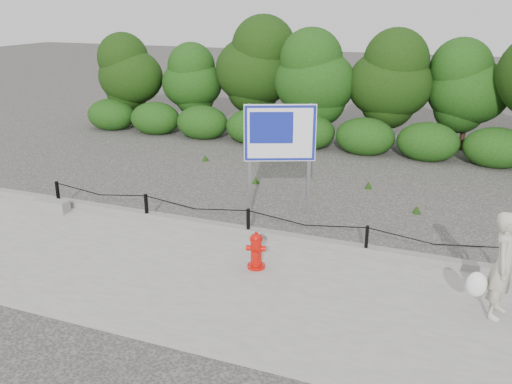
{
  "coord_description": "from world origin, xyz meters",
  "views": [
    {
      "loc": [
        4.0,
        -9.78,
        4.79
      ],
      "look_at": [
        0.1,
        0.2,
        1.0
      ],
      "focal_mm": 38.0,
      "sensor_mm": 36.0,
      "label": 1
    }
  ],
  "objects_px": {
    "fire_hydrant": "(256,251)",
    "advertising_sign": "(280,138)",
    "pedestrian": "(502,267)",
    "concrete_block": "(51,206)"
  },
  "relations": [
    {
      "from": "concrete_block",
      "to": "advertising_sign",
      "type": "bearing_deg",
      "value": 21.79
    },
    {
      "from": "concrete_block",
      "to": "advertising_sign",
      "type": "distance_m",
      "value": 5.63
    },
    {
      "from": "pedestrian",
      "to": "fire_hydrant",
      "type": "bearing_deg",
      "value": 101.93
    },
    {
      "from": "fire_hydrant",
      "to": "concrete_block",
      "type": "distance_m",
      "value": 5.65
    },
    {
      "from": "concrete_block",
      "to": "advertising_sign",
      "type": "height_order",
      "value": "advertising_sign"
    },
    {
      "from": "advertising_sign",
      "to": "fire_hydrant",
      "type": "bearing_deg",
      "value": -101.3
    },
    {
      "from": "fire_hydrant",
      "to": "advertising_sign",
      "type": "distance_m",
      "value": 3.29
    },
    {
      "from": "pedestrian",
      "to": "advertising_sign",
      "type": "relative_size",
      "value": 0.66
    },
    {
      "from": "pedestrian",
      "to": "concrete_block",
      "type": "distance_m",
      "value": 9.76
    },
    {
      "from": "fire_hydrant",
      "to": "advertising_sign",
      "type": "bearing_deg",
      "value": 87.85
    }
  ]
}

